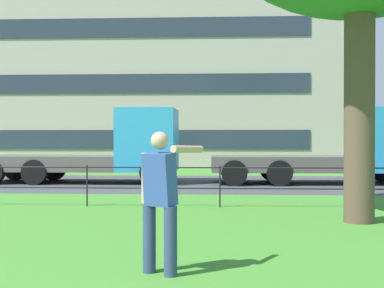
# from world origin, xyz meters

# --- Properties ---
(street_strip) EXTENTS (80.00, 7.53, 0.01)m
(street_strip) POSITION_xyz_m (0.00, 18.19, 0.00)
(street_strip) COLOR #424247
(street_strip) RESTS_ON ground
(park_fence) EXTENTS (29.13, 0.04, 1.00)m
(park_fence) POSITION_xyz_m (0.00, 11.68, 0.66)
(park_fence) COLOR black
(park_fence) RESTS_ON ground
(person_thrower) EXTENTS (0.76, 0.67, 1.73)m
(person_thrower) POSITION_xyz_m (0.86, 5.60, 0.94)
(person_thrower) COLOR navy
(person_thrower) RESTS_ON ground
(flatbed_truck_right) EXTENTS (7.32, 2.47, 2.75)m
(flatbed_truck_right) POSITION_xyz_m (-2.49, 18.28, 1.22)
(flatbed_truck_right) COLOR #2D99D1
(flatbed_truck_right) RESTS_ON ground
(flatbed_truck_far_right) EXTENTS (7.34, 2.55, 2.75)m
(flatbed_truck_far_right) POSITION_xyz_m (6.13, 18.33, 1.22)
(flatbed_truck_far_right) COLOR #2D99D1
(flatbed_truck_far_right) RESTS_ON ground
(apartment_building_background) EXTENTS (28.78, 14.89, 19.45)m
(apartment_building_background) POSITION_xyz_m (-5.24, 35.51, 9.73)
(apartment_building_background) COLOR #ADA393
(apartment_building_background) RESTS_ON ground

